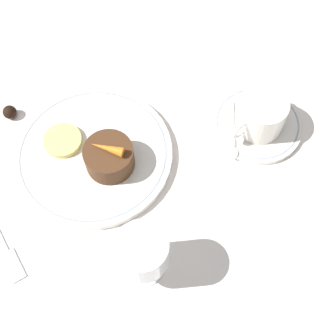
% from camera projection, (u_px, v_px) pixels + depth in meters
% --- Properties ---
extents(ground_plane, '(3.00, 3.00, 0.00)m').
position_uv_depth(ground_plane, '(114.00, 179.00, 0.76)').
color(ground_plane, white).
extents(dinner_plate, '(0.26, 0.26, 0.01)m').
position_uv_depth(dinner_plate, '(96.00, 153.00, 0.77)').
color(dinner_plate, white).
rests_on(dinner_plate, ground_plane).
extents(saucer, '(0.15, 0.15, 0.01)m').
position_uv_depth(saucer, '(257.00, 124.00, 0.80)').
color(saucer, white).
rests_on(saucer, ground_plane).
extents(coffee_cup, '(0.11, 0.08, 0.06)m').
position_uv_depth(coffee_cup, '(261.00, 114.00, 0.76)').
color(coffee_cup, white).
rests_on(coffee_cup, saucer).
extents(spoon, '(0.08, 0.09, 0.00)m').
position_uv_depth(spoon, '(233.00, 136.00, 0.78)').
color(spoon, silver).
rests_on(spoon, saucer).
extents(wine_glass, '(0.07, 0.07, 0.11)m').
position_uv_depth(wine_glass, '(143.00, 253.00, 0.62)').
color(wine_glass, silver).
rests_on(wine_glass, ground_plane).
extents(fork, '(0.04, 0.17, 0.01)m').
position_uv_depth(fork, '(2.00, 243.00, 0.70)').
color(fork, silver).
rests_on(fork, ground_plane).
extents(dessert_cake, '(0.08, 0.08, 0.04)m').
position_uv_depth(dessert_cake, '(109.00, 157.00, 0.73)').
color(dessert_cake, '#4C2D19').
rests_on(dessert_cake, dinner_plate).
extents(carrot_garnish, '(0.04, 0.05, 0.02)m').
position_uv_depth(carrot_garnish, '(107.00, 148.00, 0.71)').
color(carrot_garnish, orange).
rests_on(carrot_garnish, dessert_cake).
extents(pineapple_slice, '(0.06, 0.06, 0.01)m').
position_uv_depth(pineapple_slice, '(63.00, 141.00, 0.77)').
color(pineapple_slice, '#EFE075').
rests_on(pineapple_slice, dinner_plate).
extents(chocolate_truffle, '(0.02, 0.02, 0.02)m').
position_uv_depth(chocolate_truffle, '(10.00, 112.00, 0.80)').
color(chocolate_truffle, black).
rests_on(chocolate_truffle, ground_plane).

